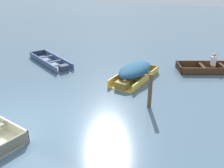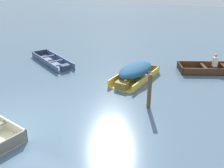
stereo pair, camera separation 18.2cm
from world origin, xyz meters
TOP-DOWN VIEW (x-y plane):
  - ground_plane at (0.00, 0.00)m, footprint 80.00×80.00m
  - skiff_slate_blue_near_moored at (-3.14, 5.11)m, footprint 3.59×2.36m
  - skiff_yellow_mid_moored at (1.75, 5.08)m, footprint 1.35×2.93m
  - rowboat_dark_varnish_with_crew at (4.94, 8.08)m, footprint 3.59×2.94m
  - mooring_post at (3.24, 2.88)m, footprint 0.14×0.14m

SIDE VIEW (x-z plane):
  - ground_plane at x=0.00m, z-range 0.00..0.00m
  - skiff_slate_blue_near_moored at x=-3.14m, z-range -0.05..0.26m
  - rowboat_dark_varnish_with_crew at x=4.94m, z-range -0.28..0.64m
  - skiff_yellow_mid_moored at x=1.75m, z-range 0.04..0.79m
  - mooring_post at x=3.24m, z-range 0.00..1.28m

